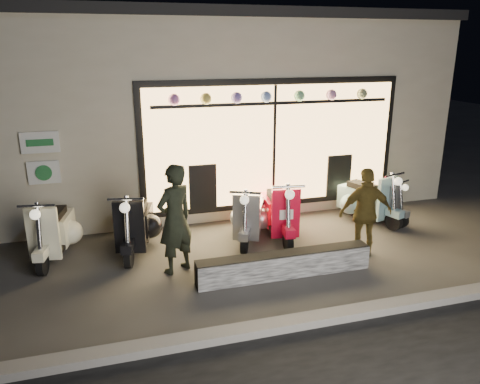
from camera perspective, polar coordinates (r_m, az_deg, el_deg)
The scene contains 12 objects.
ground at distance 8.08m, azimuth 3.33°, elevation -8.17°, with size 40.00×40.00×0.00m, color #383533.
kerb at distance 6.44m, azimuth 9.49°, elevation -15.00°, with size 40.00×0.25×0.12m, color slate.
shop_building at distance 12.17m, azimuth -4.45°, elevation 10.85°, with size 10.20×6.23×4.20m.
graffiti_barrier at distance 7.46m, azimuth 5.42°, elevation -8.79°, with size 2.82×0.28×0.40m, color black.
scooter_silver at distance 8.83m, azimuth 1.24°, elevation -2.84°, with size 0.88×1.46×1.07m.
scooter_red at distance 8.98m, azimuth 4.66°, elevation -2.34°, with size 0.65×1.61×1.14m.
scooter_black at distance 8.56m, azimuth -12.54°, elevation -3.78°, with size 0.75×1.58×1.13m.
scooter_cream at distance 8.71m, azimuth -21.68°, elevation -4.32°, with size 0.68×1.56×1.11m.
scooter_blue at distance 10.07m, azimuth 14.81°, elevation -0.81°, with size 0.80×1.51×1.08m.
scooter_grey at distance 10.15m, azimuth 15.99°, elevation -1.20°, with size 0.75×1.23×0.90m.
man at distance 7.40m, azimuth -7.93°, elevation -3.31°, with size 0.65×0.43×1.78m, color black.
woman at distance 8.21m, azimuth 15.06°, elevation -2.46°, with size 0.91×0.38×1.55m, color brown.
Camera 1 is at (-2.48, -6.85, 3.49)m, focal length 35.00 mm.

